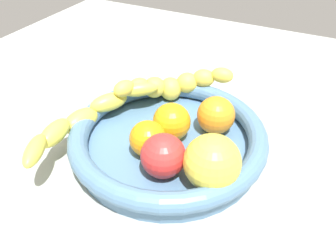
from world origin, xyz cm
name	(u,v)px	position (x,y,z in cm)	size (l,w,h in cm)	color
kitchen_counter	(168,157)	(0.00, 0.00, 1.50)	(120.00, 120.00, 3.00)	#9AA099
fruit_bowl	(168,138)	(0.00, 0.00, 5.53)	(30.53, 30.53, 4.90)	#4C7194
banana_draped_left	(172,85)	(10.68, 4.55, 8.39)	(15.54, 17.12, 6.41)	yellow
banana_draped_right	(85,118)	(-3.86, 12.61, 7.88)	(26.24, 11.46, 5.45)	#DED146
orange_front	(170,121)	(1.27, 0.21, 7.87)	(5.93, 5.93, 5.93)	orange
orange_mid_left	(148,139)	(-3.77, 1.41, 7.64)	(5.47, 5.47, 5.47)	orange
orange_mid_right	(216,115)	(5.90, -5.56, 7.94)	(6.07, 6.07, 6.07)	orange
tomato_red	(163,156)	(-6.45, -2.48, 8.04)	(6.28, 6.28, 6.28)	red
apple_yellow	(212,162)	(-5.41, -9.10, 8.73)	(7.65, 7.65, 7.65)	yellow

